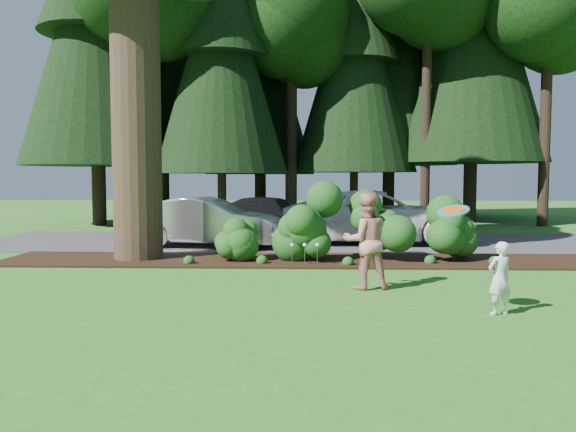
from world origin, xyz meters
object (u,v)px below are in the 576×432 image
at_px(car_silver_wagon, 209,222).
at_px(child, 500,278).
at_px(car_dark_suv, 276,217).
at_px(frisbee, 453,211).
at_px(car_white_suv, 378,216).
at_px(adult, 366,241).

height_order(car_silver_wagon, child, car_silver_wagon).
relative_size(car_dark_suv, frisbee, 9.54).
height_order(car_white_suv, adult, adult).
bearing_deg(car_white_suv, adult, 174.44).
distance_m(car_white_suv, adult, 7.44).
distance_m(car_white_suv, car_dark_suv, 3.63).
bearing_deg(car_dark_suv, child, -167.64).
xyz_separation_m(adult, frisbee, (1.09, -2.10, 0.70)).
bearing_deg(child, car_dark_suv, -92.16).
xyz_separation_m(car_dark_suv, child, (4.08, -10.70, -0.16)).
distance_m(car_dark_suv, frisbee, 11.39).
height_order(car_silver_wagon, adult, adult).
distance_m(car_dark_suv, child, 11.46).
bearing_deg(car_dark_suv, car_white_suv, -121.36).
xyz_separation_m(car_dark_suv, frisbee, (3.30, -10.86, 0.90)).
distance_m(child, adult, 2.72).
height_order(car_white_suv, frisbee, frisbee).
bearing_deg(car_white_suv, car_silver_wagon, 106.32).
bearing_deg(adult, car_dark_suv, -85.50).
xyz_separation_m(car_white_suv, frisbee, (-0.05, -9.45, 0.75)).
distance_m(car_dark_suv, adult, 9.04).
height_order(car_dark_suv, frisbee, frisbee).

